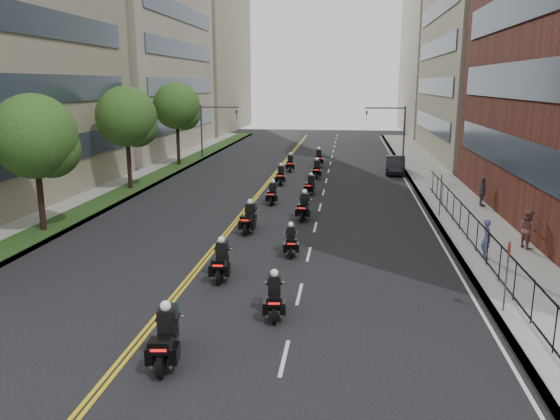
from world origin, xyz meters
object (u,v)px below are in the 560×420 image
at_px(motorcycle_9, 317,170).
at_px(motorcycle_10, 290,164).
at_px(motorcycle_11, 319,159).
at_px(motorcycle_2, 221,262).
at_px(parked_sedan, 395,165).
at_px(motorcycle_3, 291,242).
at_px(motorcycle_5, 304,208).
at_px(motorcycle_7, 311,186).
at_px(motorcycle_8, 281,176).
at_px(motorcycle_4, 249,219).
at_px(pedestrian_c, 482,192).
at_px(pedestrian_a, 487,239).
at_px(motorcycle_1, 274,298).
at_px(motorcycle_0, 166,340).
at_px(pedestrian_b, 528,229).
at_px(motorcycle_6, 273,194).

bearing_deg(motorcycle_9, motorcycle_10, 126.24).
bearing_deg(motorcycle_11, motorcycle_9, -91.05).
bearing_deg(motorcycle_2, parked_sedan, 66.83).
xyz_separation_m(motorcycle_3, motorcycle_5, (0.07, 6.86, 0.09)).
relative_size(motorcycle_7, motorcycle_8, 0.92).
distance_m(motorcycle_8, motorcycle_11, 10.21).
height_order(motorcycle_7, motorcycle_11, motorcycle_11).
height_order(motorcycle_4, parked_sedan, motorcycle_4).
distance_m(motorcycle_8, pedestrian_c, 15.42).
xyz_separation_m(motorcycle_5, motorcycle_7, (-0.12, 7.49, -0.08)).
bearing_deg(motorcycle_2, motorcycle_3, 50.04).
distance_m(motorcycle_10, pedestrian_a, 26.99).
bearing_deg(motorcycle_4, motorcycle_3, -50.29).
bearing_deg(motorcycle_10, pedestrian_a, -69.05).
height_order(motorcycle_1, motorcycle_9, motorcycle_9).
bearing_deg(motorcycle_0, pedestrian_a, 36.05).
bearing_deg(motorcycle_10, motorcycle_9, -57.70).
bearing_deg(pedestrian_c, motorcycle_3, 137.66).
height_order(motorcycle_4, pedestrian_b, pedestrian_b).
xyz_separation_m(motorcycle_4, motorcycle_7, (2.57, 10.69, -0.09)).
bearing_deg(pedestrian_b, motorcycle_4, 61.81).
xyz_separation_m(motorcycle_4, motorcycle_9, (2.61, 17.40, -0.01)).
relative_size(motorcycle_7, motorcycle_10, 0.92).
xyz_separation_m(motorcycle_10, parked_sedan, (9.40, -0.07, 0.09)).
xyz_separation_m(motorcycle_3, pedestrian_a, (8.84, 0.17, 0.42)).
bearing_deg(motorcycle_0, pedestrian_b, 35.16).
distance_m(pedestrian_b, pedestrian_c, 9.13).
distance_m(motorcycle_8, motorcycle_9, 4.10).
distance_m(motorcycle_3, parked_sedan, 25.44).
bearing_deg(motorcycle_8, motorcycle_3, -85.02).
bearing_deg(motorcycle_6, motorcycle_4, -92.74).
relative_size(motorcycle_0, motorcycle_2, 1.05).
relative_size(motorcycle_3, motorcycle_10, 0.90).
relative_size(motorcycle_3, motorcycle_6, 0.94).
xyz_separation_m(motorcycle_3, motorcycle_4, (-2.62, 3.66, 0.10)).
height_order(motorcycle_1, motorcycle_7, motorcycle_1).
xyz_separation_m(motorcycle_9, parked_sedan, (6.78, 3.46, 0.06)).
distance_m(motorcycle_3, pedestrian_a, 8.86).
bearing_deg(motorcycle_4, motorcycle_5, 53.95).
bearing_deg(motorcycle_3, motorcycle_8, 90.98).
distance_m(motorcycle_0, motorcycle_8, 28.54).
height_order(pedestrian_b, pedestrian_c, pedestrian_b).
bearing_deg(motorcycle_4, motorcycle_8, 94.22).
xyz_separation_m(motorcycle_6, pedestrian_c, (13.49, 0.27, 0.42)).
relative_size(motorcycle_6, motorcycle_11, 0.87).
height_order(motorcycle_1, motorcycle_11, motorcycle_11).
relative_size(motorcycle_2, motorcycle_9, 1.00).
distance_m(motorcycle_8, pedestrian_b, 21.13).
distance_m(motorcycle_2, motorcycle_6, 14.37).
height_order(motorcycle_4, motorcycle_7, motorcycle_4).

